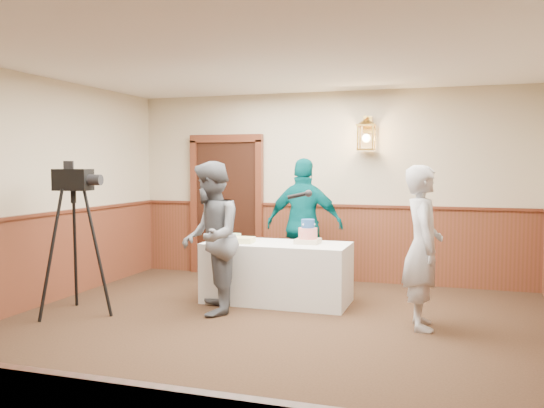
{
  "coord_description": "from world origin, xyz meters",
  "views": [
    {
      "loc": [
        1.86,
        -4.91,
        1.74
      ],
      "look_at": [
        -0.28,
        1.7,
        1.25
      ],
      "focal_mm": 38.0,
      "sensor_mm": 36.0,
      "label": 1
    }
  ],
  "objects": [
    {
      "name": "tiered_cake",
      "position": [
        0.1,
        1.97,
        0.87
      ],
      "size": [
        0.29,
        0.29,
        0.3
      ],
      "rotation": [
        0.0,
        0.0,
        0.01
      ],
      "color": "beige",
      "rests_on": "display_table"
    },
    {
      "name": "room_shell",
      "position": [
        -0.05,
        0.45,
        1.52
      ],
      "size": [
        6.02,
        7.02,
        2.81
      ],
      "color": "#C1B390",
      "rests_on": "ground"
    },
    {
      "name": "baker",
      "position": [
        1.52,
        1.28,
        0.86
      ],
      "size": [
        0.53,
        0.7,
        1.72
      ],
      "primitive_type": "imported",
      "rotation": [
        0.0,
        0.0,
        1.76
      ],
      "color": "#A3A3A8",
      "rests_on": "ground"
    },
    {
      "name": "tv_camera_rig",
      "position": [
        -2.31,
        0.61,
        0.75
      ],
      "size": [
        0.66,
        0.61,
        1.68
      ],
      "rotation": [
        0.0,
        0.0,
        0.11
      ],
      "color": "black",
      "rests_on": "ground"
    },
    {
      "name": "sheet_cake_yellow",
      "position": [
        -0.73,
        1.78,
        0.78
      ],
      "size": [
        0.35,
        0.28,
        0.07
      ],
      "primitive_type": "cube",
      "rotation": [
        0.0,
        0.0,
        0.09
      ],
      "color": "#E9EA8B",
      "rests_on": "display_table"
    },
    {
      "name": "assistant_p",
      "position": [
        -0.12,
        2.64,
        0.91
      ],
      "size": [
        1.07,
        0.45,
        1.81
      ],
      "primitive_type": "imported",
      "rotation": [
        0.0,
        0.0,
        3.13
      ],
      "color": "#014D51",
      "rests_on": "ground"
    },
    {
      "name": "display_table",
      "position": [
        -0.28,
        1.9,
        0.38
      ],
      "size": [
        1.8,
        0.8,
        0.75
      ],
      "primitive_type": "cube",
      "color": "silver",
      "rests_on": "ground"
    },
    {
      "name": "interviewer",
      "position": [
        -0.85,
        1.14,
        0.88
      ],
      "size": [
        1.61,
        1.05,
        1.77
      ],
      "rotation": [
        0.0,
        0.0,
        -1.19
      ],
      "color": "#585B62",
      "rests_on": "ground"
    },
    {
      "name": "sheet_cake_green",
      "position": [
        -1.0,
        2.0,
        0.79
      ],
      "size": [
        0.33,
        0.27,
        0.07
      ],
      "primitive_type": "cube",
      "rotation": [
        0.0,
        0.0,
        0.06
      ],
      "color": "#9CD999",
      "rests_on": "display_table"
    },
    {
      "name": "ground",
      "position": [
        0.0,
        0.0,
        0.0
      ],
      "size": [
        7.0,
        7.0,
        0.0
      ],
      "primitive_type": "plane",
      "color": "black",
      "rests_on": "ground"
    }
  ]
}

